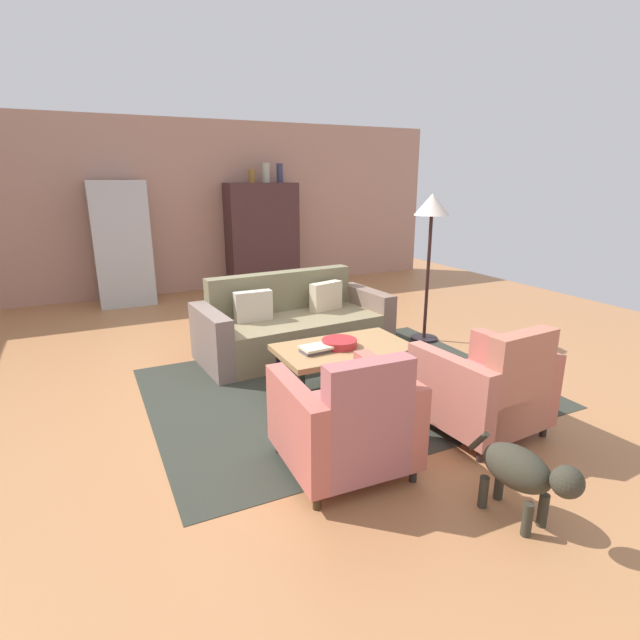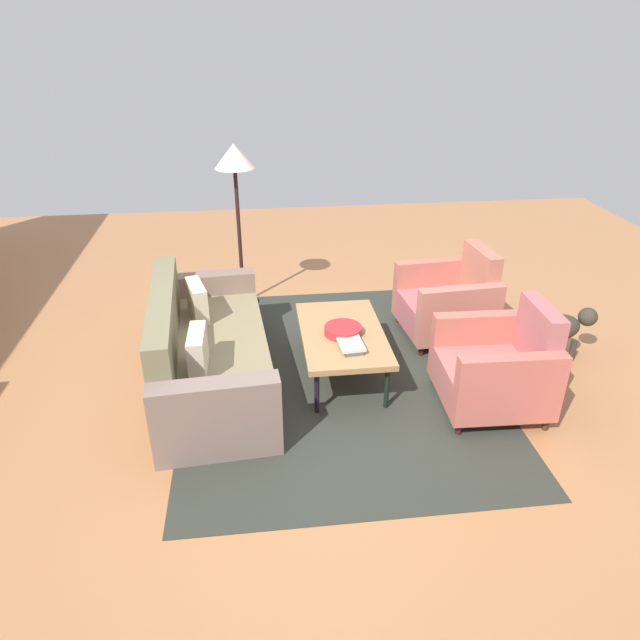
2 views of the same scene
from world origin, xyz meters
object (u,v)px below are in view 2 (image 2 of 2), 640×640
at_px(armchair_left, 500,369).
at_px(armchair_right, 451,303).
at_px(couch, 203,355).
at_px(book_stack, 351,345).
at_px(coffee_table, 342,335).
at_px(dog, 562,328).
at_px(floor_lamp, 235,172).
at_px(fruit_bowl, 343,330).

height_order(armchair_left, armchair_right, same).
height_order(couch, armchair_right, armchair_right).
height_order(couch, book_stack, couch).
bearing_deg(coffee_table, dog, -88.75).
bearing_deg(armchair_left, floor_lamp, 44.84).
bearing_deg(coffee_table, couch, 90.31).
distance_m(couch, fruit_bowl, 1.20).
bearing_deg(dog, fruit_bowl, 175.22).
bearing_deg(fruit_bowl, armchair_left, -115.70).
relative_size(coffee_table, armchair_left, 1.36).
distance_m(armchair_right, book_stack, 1.45).
bearing_deg(armchair_left, armchair_right, 2.07).
height_order(couch, fruit_bowl, couch).
xyz_separation_m(fruit_bowl, floor_lamp, (1.62, 0.85, 0.98)).
bearing_deg(floor_lamp, armchair_left, -137.23).
relative_size(fruit_bowl, book_stack, 1.15).
distance_m(armchair_left, armchair_right, 1.21).
bearing_deg(coffee_table, armchair_right, -62.58).
height_order(book_stack, dog, book_stack).
distance_m(floor_lamp, dog, 3.45).
distance_m(armchair_left, book_stack, 1.19).
distance_m(fruit_bowl, dog, 2.03).
bearing_deg(couch, coffee_table, 86.09).
xyz_separation_m(couch, dog, (0.05, -3.21, 0.03)).
relative_size(couch, armchair_left, 2.46).
height_order(armchair_left, floor_lamp, floor_lamp).
bearing_deg(armchair_right, fruit_bowl, 114.61).
relative_size(coffee_table, armchair_right, 1.36).
height_order(armchair_left, book_stack, armchair_left).
bearing_deg(coffee_table, fruit_bowl, 180.00).
distance_m(armchair_right, fruit_bowl, 1.34).
relative_size(couch, floor_lamp, 1.26).
xyz_separation_m(coffee_table, armchair_left, (-0.60, -1.17, -0.05)).
height_order(armchair_right, dog, armchair_right).
relative_size(armchair_left, dog, 1.24).
bearing_deg(couch, armchair_right, 100.35).
xyz_separation_m(couch, coffee_table, (0.01, -1.19, 0.10)).
bearing_deg(fruit_bowl, dog, -87.59).
height_order(couch, floor_lamp, floor_lamp).
relative_size(couch, book_stack, 7.82).
distance_m(coffee_table, armchair_right, 1.31).
xyz_separation_m(fruit_bowl, book_stack, (-0.24, -0.02, -0.01)).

